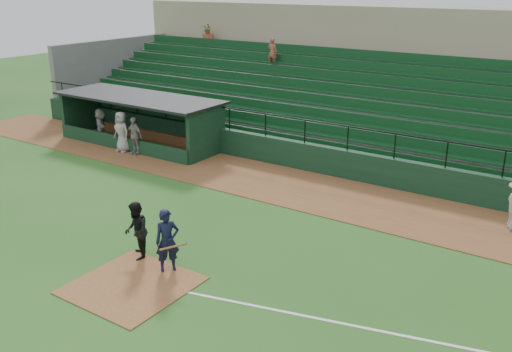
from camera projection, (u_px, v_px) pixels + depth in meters
The scene contains 11 objects.
ground at pixel (158, 271), 15.97m from camera, with size 90.00×90.00×0.00m, color #29591C.
warning_track at pixel (298, 188), 22.22m from camera, with size 40.00×4.00×0.03m, color brown.
home_plate_dirt at pixel (132, 285), 15.18m from camera, with size 3.00×3.00×0.03m, color brown.
foul_line at pixel (455, 346), 12.68m from camera, with size 18.00×0.09×0.01m, color white.
stadium_structure at pixel (384, 96), 28.07m from camera, with size 38.00×13.08×6.40m.
dugout at pixel (146, 116), 28.15m from camera, with size 8.90×3.20×2.42m.
batter_at_plate at pixel (167, 241), 15.66m from camera, with size 1.18×0.81×1.86m.
umpire at pixel (136, 231), 16.42m from camera, with size 0.85×0.67×1.76m, color black.
dugout_player_a at pixel (134, 136), 26.19m from camera, with size 1.04×0.43×1.78m, color gray.
dugout_player_b at pixel (122, 132), 26.59m from camera, with size 0.95×0.62×1.94m, color #A49E99.
dugout_player_c at pixel (101, 125), 28.34m from camera, with size 1.56×0.50×1.68m, color #ACA6A0.
Camera 1 is at (10.25, -10.17, 7.85)m, focal length 39.41 mm.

